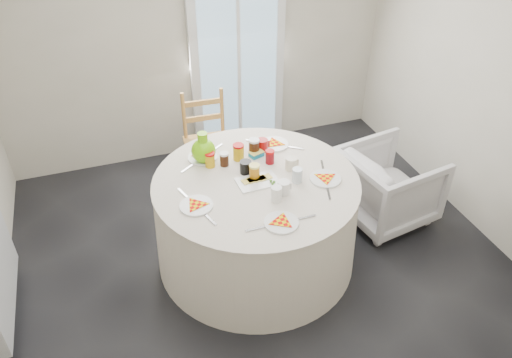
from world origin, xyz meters
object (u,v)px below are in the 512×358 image
object	(u,v)px
radiator	(0,277)
wooden_chair	(208,145)
armchair	(389,182)
green_pitcher	(204,153)
table	(256,221)

from	to	relation	value
radiator	wooden_chair	xyz separation A→B (m)	(1.82, 1.08, 0.09)
armchair	green_pitcher	bearing A→B (deg)	70.71
wooden_chair	green_pitcher	distance (m)	0.85
table	armchair	world-z (taller)	table
radiator	armchair	distance (m)	3.22
radiator	green_pitcher	size ratio (longest dim) A/B	3.95
table	armchair	size ratio (longest dim) A/B	2.15
wooden_chair	green_pitcher	size ratio (longest dim) A/B	3.85
radiator	table	bearing A→B (deg)	-0.76
radiator	green_pitcher	bearing A→B (deg)	12.53
radiator	wooden_chair	bearing A→B (deg)	30.77
radiator	wooden_chair	world-z (taller)	wooden_chair
green_pitcher	armchair	bearing A→B (deg)	8.77
table	armchair	distance (m)	1.30
wooden_chair	radiator	bearing A→B (deg)	-145.73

